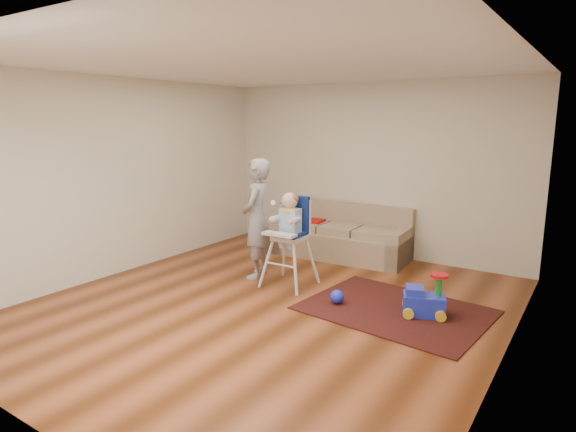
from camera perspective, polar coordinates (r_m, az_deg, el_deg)
The scene contains 9 objects.
ground at distance 5.69m, azimuth -2.27°, elevation -10.59°, with size 5.50×5.50×0.00m, color #4E240D.
room_envelope at distance 5.72m, azimuth 0.70°, elevation 8.84°, with size 5.04×5.52×2.72m.
sofa at distance 7.58m, azimuth 6.34°, elevation -1.87°, with size 2.13×0.97×0.81m.
side_table at distance 7.83m, azimuth 3.41°, elevation -2.72°, with size 0.45×0.45×0.45m, color black, non-canonical shape.
area_rug at distance 5.69m, azimuth 12.55°, elevation -10.78°, with size 1.96×1.47×0.02m, color black.
ride_on_toy at distance 5.52m, azimuth 15.85°, elevation -8.87°, with size 0.44×0.31×0.48m, color #2132DC, non-canonical shape.
toy_ball at distance 5.71m, azimuth 5.84°, elevation -9.50°, with size 0.16×0.16×0.16m, color #2132DC.
high_chair at distance 6.20m, azimuth 0.19°, elevation -2.97°, with size 0.59×0.59×1.23m.
adult at distance 6.51m, azimuth -3.75°, elevation -0.33°, with size 0.59×0.39×1.62m, color gray.
Camera 1 is at (3.10, -4.27, 2.12)m, focal length 30.00 mm.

